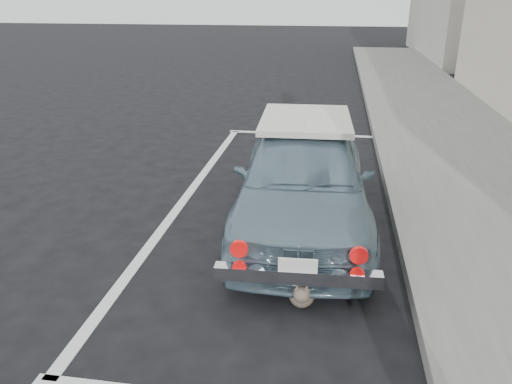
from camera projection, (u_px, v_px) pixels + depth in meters
ground at (188, 349)px, 3.92m from camera, size 80.00×80.00×0.00m
pline_front at (305, 134)px, 9.81m from camera, size 3.00×0.12×0.01m
pline_side at (186, 197)px, 6.80m from camera, size 0.12×7.00×0.01m
retro_coupe at (304, 174)px, 5.79m from camera, size 1.66×3.79×1.27m
cat at (302, 291)px, 4.44m from camera, size 0.26×0.57×0.30m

